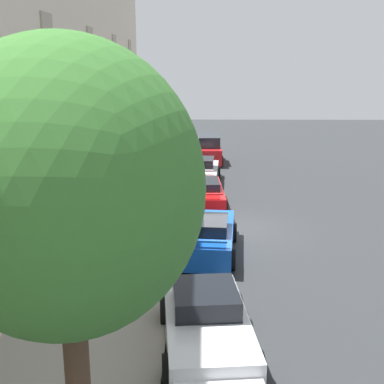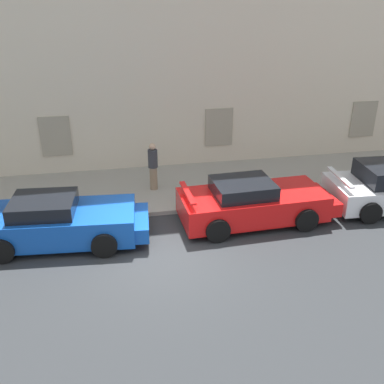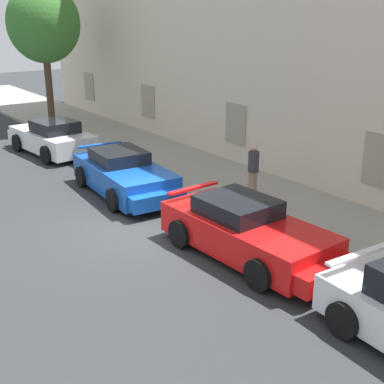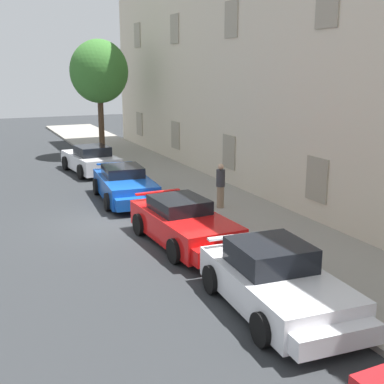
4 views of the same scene
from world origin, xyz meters
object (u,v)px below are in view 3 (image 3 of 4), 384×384
object	(u,v)px
sportscar_yellow_flank	(126,176)
sportscar_white_middle	(251,234)
pedestrian_admiring	(253,170)
sportscar_red_lead	(51,138)
tree_near_kerb	(44,24)

from	to	relation	value
sportscar_yellow_flank	sportscar_white_middle	size ratio (longest dim) A/B	0.99
sportscar_white_middle	pedestrian_admiring	distance (m)	3.95
sportscar_red_lead	sportscar_white_middle	distance (m)	12.14
sportscar_white_middle	tree_near_kerb	size ratio (longest dim) A/B	0.72
tree_near_kerb	pedestrian_admiring	world-z (taller)	tree_near_kerb
sportscar_red_lead	tree_near_kerb	distance (m)	6.44
sportscar_white_middle	sportscar_yellow_flank	bearing A→B (deg)	-178.53
tree_near_kerb	sportscar_red_lead	bearing A→B (deg)	-22.26
sportscar_white_middle	tree_near_kerb	distance (m)	17.18
sportscar_yellow_flank	tree_near_kerb	bearing A→B (deg)	170.25
sportscar_red_lead	pedestrian_admiring	xyz separation A→B (m)	(9.25, 2.75, 0.37)
sportscar_red_lead	sportscar_white_middle	bearing A→B (deg)	0.41
pedestrian_admiring	sportscar_white_middle	bearing A→B (deg)	-42.74
sportscar_white_middle	tree_near_kerb	xyz separation A→B (m)	(-16.53, 1.71, 4.37)
sportscar_red_lead	sportscar_yellow_flank	size ratio (longest dim) A/B	0.98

